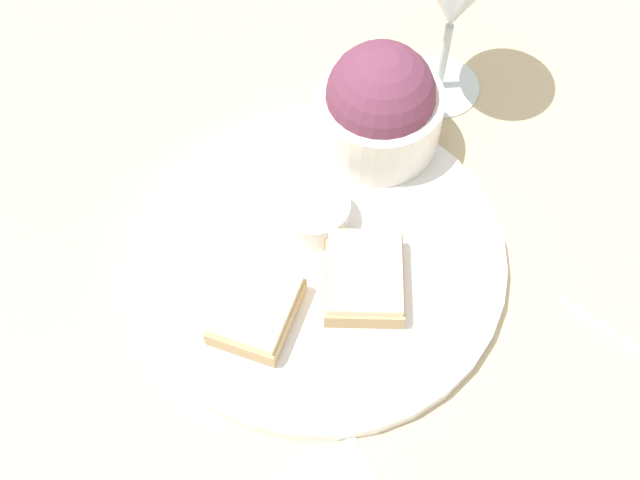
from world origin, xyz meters
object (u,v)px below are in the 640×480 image
at_px(sauce_ramekin, 314,211).
at_px(cheese_toast_near, 360,281).
at_px(salad_bowl, 380,106).
at_px(cheese_toast_far, 252,306).

xyz_separation_m(sauce_ramekin, cheese_toast_near, (0.02, 0.07, -0.00)).
bearing_deg(cheese_toast_near, salad_bowl, -146.71).
xyz_separation_m(salad_bowl, cheese_toast_far, (0.20, 0.03, -0.03)).
distance_m(sauce_ramekin, cheese_toast_near, 0.07).
distance_m(salad_bowl, cheese_toast_far, 0.20).
bearing_deg(salad_bowl, cheese_toast_far, 9.40).
xyz_separation_m(cheese_toast_near, cheese_toast_far, (0.07, -0.05, 0.00)).
bearing_deg(salad_bowl, sauce_ramekin, 7.96).
relative_size(sauce_ramekin, cheese_toast_near, 0.60).
height_order(sauce_ramekin, cheese_toast_far, sauce_ramekin).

